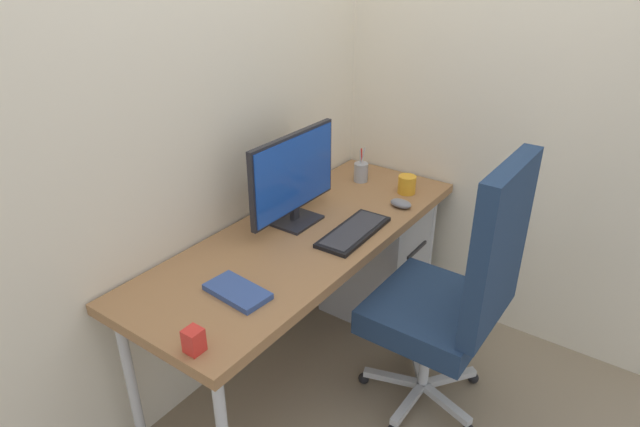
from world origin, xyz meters
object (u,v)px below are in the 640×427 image
keyboard (354,232)px  mouse (401,204)px  pen_holder (361,172)px  desk_clamp_accessory (194,341)px  filing_cabinet (375,257)px  coffee_mug (407,184)px  notebook (237,292)px  office_chair (457,291)px  monitor (294,177)px

keyboard → mouse: size_ratio=3.75×
pen_holder → desk_clamp_accessory: bearing=-168.9°
filing_cabinet → coffee_mug: 0.47m
notebook → coffee_mug: (1.09, -0.08, 0.03)m
notebook → coffee_mug: bearing=0.5°
keyboard → desk_clamp_accessory: bearing=-180.0°
filing_cabinet → coffee_mug: coffee_mug is taller
filing_cabinet → notebook: 1.14m
filing_cabinet → pen_holder: pen_holder is taller
mouse → pen_holder: 0.35m
pen_holder → notebook: (-1.09, -0.17, -0.04)m
filing_cabinet → keyboard: (-0.47, -0.15, 0.41)m
office_chair → keyboard: (-0.02, 0.46, 0.12)m
notebook → coffee_mug: 1.10m
mouse → filing_cabinet: bearing=59.4°
mouse → notebook: bearing=175.6°
mouse → coffee_mug: bearing=22.2°
filing_cabinet → pen_holder: size_ratio=3.64×
monitor → coffee_mug: size_ratio=4.35×
mouse → coffee_mug: size_ratio=0.85×
keyboard → office_chair: bearing=-86.9°
mouse → desk_clamp_accessory: (-1.22, 0.04, 0.02)m
keyboard → coffee_mug: size_ratio=3.19×
notebook → desk_clamp_accessory: 0.30m
mouse → monitor: bearing=145.4°
keyboard → filing_cabinet: bearing=17.6°
keyboard → mouse: (0.34, -0.04, 0.01)m
monitor → desk_clamp_accessory: (-0.83, -0.27, -0.17)m
coffee_mug → desk_clamp_accessory: 1.38m
pen_holder → notebook: 1.10m
office_chair → monitor: office_chair is taller
keyboard → mouse: bearing=-7.0°
office_chair → pen_holder: office_chair is taller
coffee_mug → notebook: bearing=175.6°
keyboard → mouse: 0.34m
keyboard → notebook: bearing=170.9°
filing_cabinet → desk_clamp_accessory: (-1.35, -0.15, 0.44)m
filing_cabinet → desk_clamp_accessory: 1.43m
filing_cabinet → keyboard: bearing=-162.4°
office_chair → monitor: size_ratio=2.20×
monitor → filing_cabinet: bearing=-13.0°
filing_cabinet → coffee_mug: size_ratio=5.23×
filing_cabinet → mouse: 0.48m
office_chair → keyboard: office_chair is taller
pen_holder → coffee_mug: bearing=-88.7°
monitor → coffee_mug: bearing=-25.1°
filing_cabinet → desk_clamp_accessory: size_ratio=8.14×
office_chair → monitor: 0.80m
office_chair → coffee_mug: bearing=44.9°
monitor → desk_clamp_accessory: bearing=-162.0°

